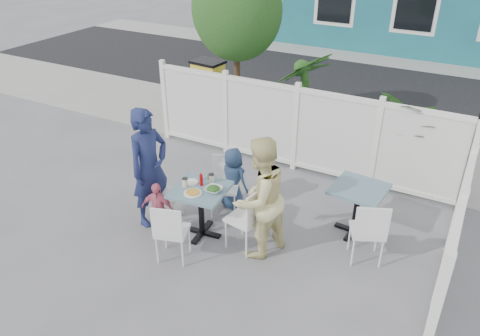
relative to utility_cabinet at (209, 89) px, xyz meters
The scene contains 29 objects.
ground 4.89m from the utility_cabinet, 55.49° to the right, with size 80.00×80.00×0.00m, color slate.
near_sidewalk 2.82m from the utility_cabinet, ahead, with size 24.00×2.60×0.01m, color gray.
street 4.49m from the utility_cabinet, 51.84° to the left, with size 24.00×5.00×0.01m, color black.
far_sidewalk 7.18m from the utility_cabinet, 67.38° to the left, with size 24.00×1.60×0.01m, color gray.
fence_back 3.27m from the utility_cabinet, 29.31° to the right, with size 5.86×0.08×1.60m.
fence_right 6.68m from the utility_cabinet, 30.60° to the right, with size 0.08×3.66×1.60m.
tree 2.40m from the utility_cabinet, 31.33° to the right, with size 1.80×1.62×3.59m.
utility_cabinet is the anchor object (origin of this frame).
potted_shrub_a 2.91m from the utility_cabinet, 18.19° to the right, with size 1.14×1.14×2.03m, color #1B3E12.
potted_shrub_b 4.83m from the utility_cabinet, 11.96° to the right, with size 1.51×1.31×1.68m, color #1B3E12.
main_table 4.80m from the utility_cabinet, 59.52° to the right, with size 0.83×0.83×0.79m.
spare_table 5.35m from the utility_cabinet, 34.19° to the right, with size 0.80×0.80×0.78m.
chair_left 4.42m from the utility_cabinet, 67.65° to the right, with size 0.50×0.51×0.93m.
chair_right 5.21m from the utility_cabinet, 51.93° to the right, with size 0.50×0.52×1.00m.
chair_back 4.18m from the utility_cabinet, 54.66° to the right, with size 0.55×0.54×0.94m.
chair_near 5.42m from the utility_cabinet, 63.62° to the right, with size 0.52×0.51×0.92m.
chair_spare 5.98m from the utility_cabinet, 37.25° to the right, with size 0.57×0.57×0.97m.
man 4.49m from the utility_cabinet, 69.33° to the right, with size 0.68×0.45×1.87m, color navy.
woman 5.30m from the utility_cabinet, 50.63° to the right, with size 0.86×0.67×1.77m, color gold.
boy 4.12m from the utility_cabinet, 52.70° to the right, with size 0.52×0.34×1.06m, color navy.
toddler 4.83m from the utility_cabinet, 67.08° to the right, with size 0.52×0.22×0.88m, color #D86784.
plate_main 4.94m from the utility_cabinet, 60.63° to the right, with size 0.26×0.26×0.02m, color white.
plate_side 4.64m from the utility_cabinet, 61.18° to the right, with size 0.20×0.20×0.01m, color white.
salad_bowl 4.89m from the utility_cabinet, 57.26° to the right, with size 0.24×0.24×0.06m, color white.
coffee_cup_a 4.74m from the utility_cabinet, 62.13° to the right, with size 0.08×0.08×0.12m, color beige.
coffee_cup_b 4.63m from the utility_cabinet, 57.55° to the right, with size 0.08×0.08×0.12m, color beige.
ketchup_bottle 4.72m from the utility_cabinet, 59.34° to the right, with size 0.05×0.05×0.16m, color #A80408.
salt_shaker 4.56m from the utility_cabinet, 59.23° to the right, with size 0.03×0.03×0.08m, color white.
pepper_shaker 4.56m from the utility_cabinet, 58.02° to the right, with size 0.03×0.03×0.07m, color black.
Camera 1 is at (2.90, -4.87, 4.29)m, focal length 35.00 mm.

